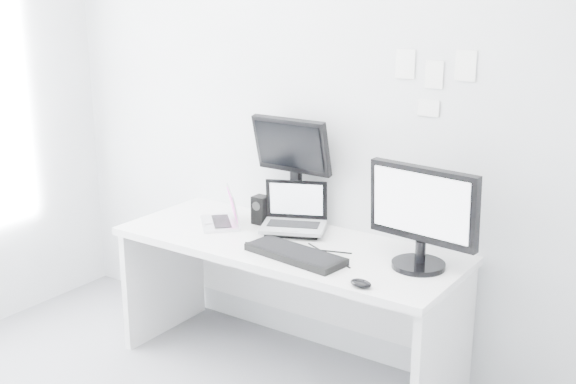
% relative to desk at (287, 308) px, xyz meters
% --- Properties ---
extents(back_wall, '(3.60, 0.00, 3.60)m').
position_rel_desk_xyz_m(back_wall, '(0.00, 0.35, 0.99)').
color(back_wall, silver).
rests_on(back_wall, ground).
extents(desk, '(1.80, 0.70, 0.73)m').
position_rel_desk_xyz_m(desk, '(0.00, 0.00, 0.00)').
color(desk, white).
rests_on(desk, ground).
extents(macbook, '(0.34, 0.34, 0.21)m').
position_rel_desk_xyz_m(macbook, '(-0.46, 0.02, 0.47)').
color(macbook, silver).
rests_on(macbook, desk).
extents(speaker, '(0.10, 0.10, 0.15)m').
position_rel_desk_xyz_m(speaker, '(-0.28, 0.16, 0.44)').
color(speaker, black).
rests_on(speaker, desk).
extents(dell_laptop, '(0.40, 0.37, 0.27)m').
position_rel_desk_xyz_m(dell_laptop, '(-0.04, 0.12, 0.50)').
color(dell_laptop, '#A6A8AC').
rests_on(dell_laptop, desk).
extents(rear_monitor, '(0.45, 0.16, 0.61)m').
position_rel_desk_xyz_m(rear_monitor, '(-0.14, 0.26, 0.67)').
color(rear_monitor, black).
rests_on(rear_monitor, desk).
extents(samsung_monitor, '(0.57, 0.31, 0.50)m').
position_rel_desk_xyz_m(samsung_monitor, '(0.70, 0.05, 0.61)').
color(samsung_monitor, black).
rests_on(samsung_monitor, desk).
extents(keyboard, '(0.53, 0.25, 0.03)m').
position_rel_desk_xyz_m(keyboard, '(0.16, -0.16, 0.38)').
color(keyboard, black).
rests_on(keyboard, desk).
extents(mouse, '(0.11, 0.08, 0.03)m').
position_rel_desk_xyz_m(mouse, '(0.59, -0.29, 0.38)').
color(mouse, black).
rests_on(mouse, desk).
extents(wall_note_0, '(0.10, 0.00, 0.14)m').
position_rel_desk_xyz_m(wall_note_0, '(0.45, 0.34, 1.26)').
color(wall_note_0, white).
rests_on(wall_note_0, back_wall).
extents(wall_note_1, '(0.09, 0.00, 0.13)m').
position_rel_desk_xyz_m(wall_note_1, '(0.60, 0.34, 1.22)').
color(wall_note_1, white).
rests_on(wall_note_1, back_wall).
extents(wall_note_2, '(0.10, 0.00, 0.14)m').
position_rel_desk_xyz_m(wall_note_2, '(0.75, 0.34, 1.26)').
color(wall_note_2, white).
rests_on(wall_note_2, back_wall).
extents(wall_note_3, '(0.11, 0.00, 0.08)m').
position_rel_desk_xyz_m(wall_note_3, '(0.58, 0.34, 1.05)').
color(wall_note_3, white).
rests_on(wall_note_3, back_wall).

